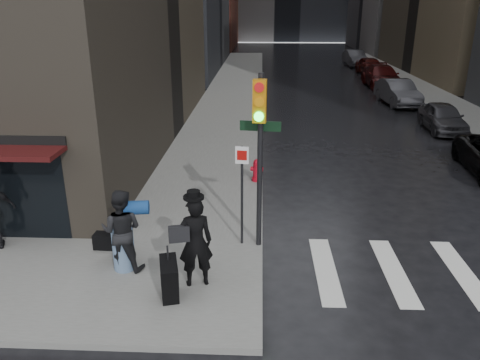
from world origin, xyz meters
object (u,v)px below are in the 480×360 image
at_px(man_overcoat, 190,248).
at_px(parked_car_1, 443,117).
at_px(parked_car_5, 355,58).
at_px(fire_hydrant, 257,171).
at_px(traffic_light, 258,140).
at_px(parked_car_2, 398,92).
at_px(parked_car_4, 370,66).
at_px(man_jeans, 122,230).
at_px(parked_car_3, 382,76).

xyz_separation_m(man_overcoat, parked_car_1, (10.44, 14.44, -0.41)).
height_order(parked_car_1, parked_car_5, parked_car_5).
distance_m(man_overcoat, fire_hydrant, 6.76).
bearing_deg(fire_hydrant, traffic_light, -89.38).
bearing_deg(parked_car_2, parked_car_4, 80.28).
bearing_deg(traffic_light, man_jeans, -152.34).
relative_size(parked_car_2, parked_car_5, 0.97).
bearing_deg(parked_car_3, man_overcoat, -111.14).
height_order(fire_hydrant, parked_car_3, parked_car_3).
bearing_deg(parked_car_4, parked_car_1, -96.47).
height_order(parked_car_1, parked_car_3, parked_car_3).
bearing_deg(parked_car_3, parked_car_5, 88.11).
xyz_separation_m(parked_car_2, parked_car_3, (0.54, 6.52, 0.04)).
relative_size(parked_car_2, parked_car_4, 1.03).
bearing_deg(parked_car_4, man_jeans, -115.55).
height_order(traffic_light, fire_hydrant, traffic_light).
bearing_deg(man_overcoat, parked_car_1, -140.58).
bearing_deg(traffic_light, parked_car_5, 82.59).
bearing_deg(traffic_light, man_overcoat, -120.07).
height_order(man_jeans, parked_car_4, man_jeans).
xyz_separation_m(man_jeans, parked_car_4, (12.74, 33.28, -0.36)).
distance_m(fire_hydrant, parked_car_2, 16.76).
relative_size(fire_hydrant, parked_car_3, 0.14).
bearing_deg(fire_hydrant, parked_car_2, 58.95).
distance_m(fire_hydrant, parked_car_1, 12.01).
distance_m(man_overcoat, parked_car_3, 29.42).
bearing_deg(traffic_light, fire_hydrant, 97.07).
relative_size(traffic_light, parked_car_1, 1.08).
distance_m(fire_hydrant, parked_car_5, 35.23).
bearing_deg(parked_car_4, fire_hydrant, -114.17).
bearing_deg(parked_car_4, parked_car_5, 86.71).
xyz_separation_m(parked_car_3, parked_car_5, (0.39, 13.03, -0.02)).
bearing_deg(parked_car_3, parked_car_2, -94.92).
relative_size(traffic_light, parked_car_3, 0.78).
xyz_separation_m(parked_car_1, parked_car_2, (-0.45, 6.52, 0.08)).
distance_m(traffic_light, parked_car_4, 33.59).
relative_size(parked_car_1, parked_car_2, 0.87).
xyz_separation_m(man_overcoat, man_jeans, (-1.66, 0.70, 0.04)).
xyz_separation_m(parked_car_3, parked_car_4, (0.54, 6.52, -0.03)).
xyz_separation_m(fire_hydrant, parked_car_4, (9.73, 27.39, 0.27)).
bearing_deg(man_overcoat, traffic_light, -141.22).
height_order(man_overcoat, parked_car_3, man_overcoat).
bearing_deg(man_jeans, man_overcoat, 160.02).
distance_m(parked_car_2, parked_car_5, 19.57).
xyz_separation_m(man_overcoat, parked_car_3, (10.53, 27.47, -0.29)).
bearing_deg(fire_hydrant, parked_car_5, 74.22).
distance_m(man_jeans, parked_car_1, 18.31).
xyz_separation_m(fire_hydrant, parked_car_2, (8.64, 14.36, 0.26)).
distance_m(traffic_light, fire_hydrant, 5.30).
xyz_separation_m(fire_hydrant, parked_car_3, (9.19, 20.87, 0.30)).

